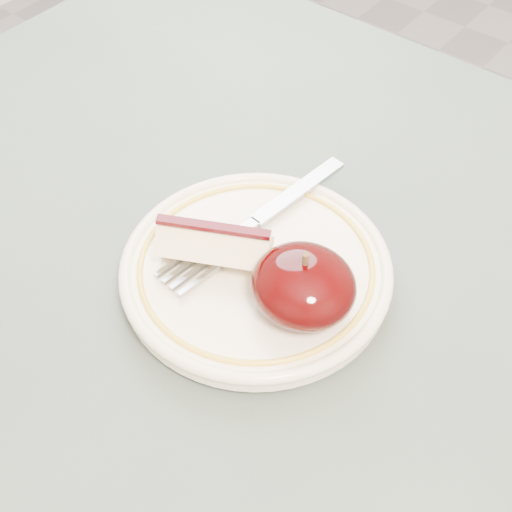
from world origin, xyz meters
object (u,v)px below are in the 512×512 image
Objects in this scene: table at (209,488)px; plate at (256,269)px; apple_half at (303,285)px; fork at (254,223)px.

plate is (-0.05, 0.11, 0.10)m from table.
table is at bearing -90.24° from apple_half.
apple_half reaches higher than plate.
plate is at bearing 169.18° from apple_half.
apple_half is at bearing 89.76° from table.
table is 13.04× the size of apple_half.
apple_half is 0.39× the size of fork.
plate is 2.74× the size of apple_half.
fork is (-0.07, 0.04, -0.02)m from apple_half.
table is at bearing -67.51° from plate.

